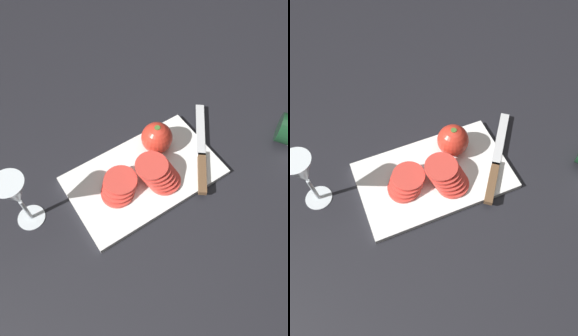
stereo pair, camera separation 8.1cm
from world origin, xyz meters
TOP-DOWN VIEW (x-y plane):
  - ground_plane at (0.00, 0.00)m, footprint 3.00×3.00m
  - cutting_board at (0.10, 0.03)m, footprint 0.38×0.23m
  - wine_glass at (0.38, -0.03)m, footprint 0.07×0.07m
  - whole_tomato at (0.02, -0.03)m, footprint 0.08×0.08m
  - knife at (-0.04, 0.08)m, footprint 0.20×0.25m
  - tomato_slice_stack_near at (0.17, 0.03)m, footprint 0.10×0.09m
  - tomato_slice_stack_far at (0.08, 0.06)m, footprint 0.10×0.11m

SIDE VIEW (x-z plane):
  - ground_plane at x=0.00m, z-range 0.00..0.00m
  - cutting_board at x=0.10m, z-range 0.00..0.01m
  - knife at x=-0.04m, z-range 0.01..0.03m
  - tomato_slice_stack_near at x=0.17m, z-range 0.01..0.05m
  - tomato_slice_stack_far at x=0.08m, z-range 0.01..0.07m
  - whole_tomato at x=0.02m, z-range 0.01..0.10m
  - wine_glass at x=0.38m, z-range 0.04..0.21m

